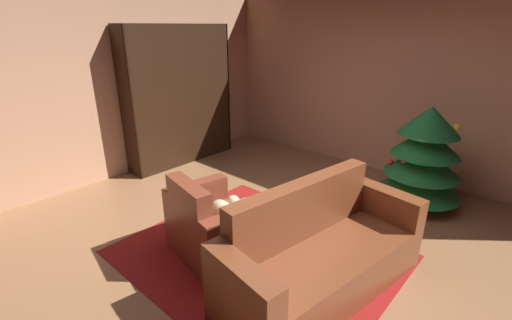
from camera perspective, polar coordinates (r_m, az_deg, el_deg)
ground_plane at (r=3.77m, az=2.85°, el=-13.89°), size 7.10×7.10×0.00m
wall_back at (r=5.62m, az=21.77°, el=11.17°), size 6.03×0.06×2.67m
wall_left at (r=5.54m, az=-22.07°, el=11.01°), size 0.06×5.64×2.67m
area_rug at (r=3.66m, az=0.38°, el=-15.04°), size 2.53×2.16×0.01m
bookshelf_unit at (r=5.90m, az=-11.36°, el=10.11°), size 0.37×1.87×2.19m
armchair_red at (r=3.52m, az=-6.97°, el=-10.95°), size 1.04×0.86×0.85m
couch_red at (r=3.15m, az=10.36°, el=-15.14°), size 1.02×2.02×0.93m
coffee_table at (r=3.41m, az=1.75°, el=-9.29°), size 0.79×0.79×0.48m
book_stack_on_table at (r=3.33m, az=1.98°, el=-8.30°), size 0.23×0.18×0.09m
bottle_on_table at (r=3.21m, az=-1.08°, el=-8.55°), size 0.07×0.07×0.24m
decorated_tree at (r=4.79m, az=25.65°, el=0.47°), size 1.00×1.00×1.28m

